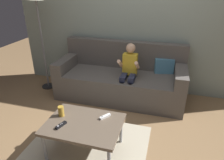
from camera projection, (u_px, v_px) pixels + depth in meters
ground_plane at (115, 147)px, 2.43m from camera, size 8.80×8.80×0.00m
wall_back at (141, 18)px, 3.30m from camera, size 4.40×0.05×2.50m
couch at (121, 79)px, 3.42m from camera, size 2.06×0.80×0.90m
person_seated_on_couch at (129, 71)px, 3.12m from camera, size 0.31×0.38×0.96m
coffee_table at (84, 126)px, 2.23m from camera, size 0.82×0.60×0.40m
area_rug at (86, 150)px, 2.38m from camera, size 1.39×1.26×0.01m
game_remote_white_near_edge at (105, 116)px, 2.30m from camera, size 0.11×0.13×0.03m
game_remote_black_center at (61, 125)px, 2.16m from camera, size 0.08×0.14×0.03m
soda_can at (61, 111)px, 2.31m from camera, size 0.07×0.07×0.12m
floor_lamp at (36, 2)px, 3.21m from camera, size 0.32×0.32×1.73m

